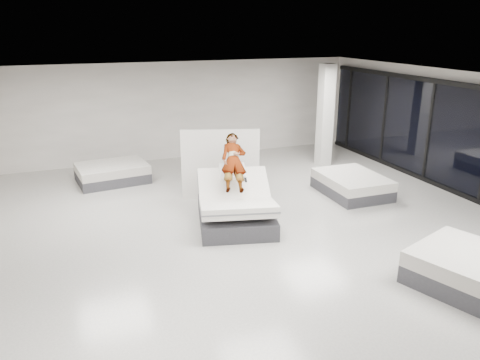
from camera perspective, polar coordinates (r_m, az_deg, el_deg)
The scene contains 8 objects.
room at distance 9.38m, azimuth 3.39°, elevation 1.56°, with size 14.00×14.04×3.20m.
hero_bed at distance 10.55m, azimuth -0.54°, elevation -3.40°, with size 2.09×2.47×1.23m.
person at distance 10.56m, azimuth -0.75°, elevation 1.49°, with size 0.58×0.38×1.60m, color slate.
remote at distance 10.31m, azimuth 0.69°, elevation 0.01°, with size 0.05×0.14×0.03m, color black.
divider_panel at distance 12.01m, azimuth -2.40°, elevation 1.91°, with size 2.00×0.09×1.82m, color silver.
flat_bed_right_far at distance 12.82m, azimuth 13.47°, elevation -0.54°, with size 1.48×1.95×0.53m.
flat_bed_left_far at distance 13.95m, azimuth -15.30°, elevation 0.84°, with size 2.06×1.64×0.52m.
column at distance 15.09m, azimuth 10.35°, elevation 7.73°, with size 0.40×0.40×3.20m, color silver.
Camera 1 is at (-3.72, -8.18, 4.31)m, focal length 35.00 mm.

